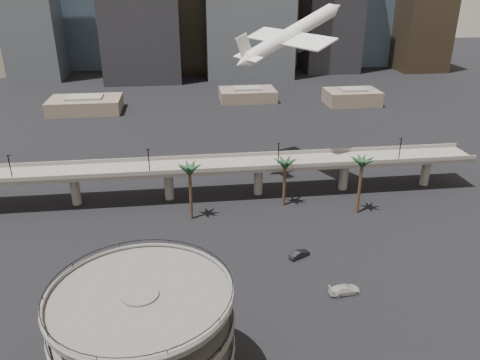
{
  "coord_description": "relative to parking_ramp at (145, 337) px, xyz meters",
  "views": [
    {
      "loc": [
        -7.17,
        -49.71,
        50.27
      ],
      "look_at": [
        2.91,
        28.0,
        15.92
      ],
      "focal_mm": 35.0,
      "sensor_mm": 36.0,
      "label": 1
    }
  ],
  "objects": [
    {
      "name": "overpass",
      "position": [
        13.0,
        59.0,
        -2.5
      ],
      "size": [
        130.0,
        9.3,
        14.7
      ],
      "color": "slate",
      "rests_on": "ground"
    },
    {
      "name": "car_a",
      "position": [
        6.46,
        19.46,
        -9.08
      ],
      "size": [
        4.75,
        2.87,
        1.51
      ],
      "primitive_type": "imported",
      "rotation": [
        0.0,
        0.0,
        1.83
      ],
      "color": "#AB3318",
      "rests_on": "ground"
    },
    {
      "name": "palm_trees",
      "position": [
        27.02,
        48.65,
        1.59
      ],
      "size": [
        42.4,
        10.4,
        14.0
      ],
      "color": "#4C3220",
      "rests_on": "ground"
    },
    {
      "name": "low_buildings",
      "position": [
        19.89,
        146.3,
        -6.97
      ],
      "size": [
        135.0,
        27.5,
        6.8
      ],
      "color": "brown",
      "rests_on": "ground"
    },
    {
      "name": "car_c",
      "position": [
        32.14,
        17.38,
        -9.03
      ],
      "size": [
        5.74,
        2.87,
        1.6
      ],
      "primitive_type": "imported",
      "rotation": [
        0.0,
        0.0,
        1.69
      ],
      "color": "#B8B8B3",
      "rests_on": "ground"
    },
    {
      "name": "car_b",
      "position": [
        27.19,
        29.43,
        -9.12
      ],
      "size": [
        4.57,
        3.37,
        1.44
      ],
      "primitive_type": "imported",
      "rotation": [
        0.0,
        0.0,
        2.05
      ],
      "color": "black",
      "rests_on": "ground"
    },
    {
      "name": "parking_ramp",
      "position": [
        0.0,
        0.0,
        0.0
      ],
      "size": [
        22.2,
        22.2,
        17.35
      ],
      "color": "#504E4B",
      "rests_on": "ground"
    },
    {
      "name": "airborne_jet",
      "position": [
        33.61,
        71.89,
        26.93
      ],
      "size": [
        31.22,
        29.39,
        15.74
      ],
      "rotation": [
        0.0,
        -0.38,
        0.42
      ],
      "color": "silver",
      "rests_on": "ground"
    }
  ]
}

